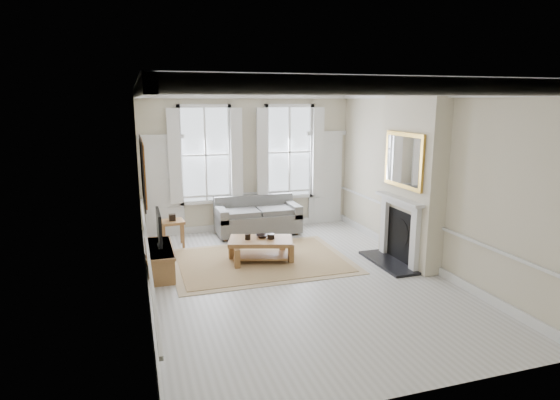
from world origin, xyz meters
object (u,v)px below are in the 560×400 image
object	(u,v)px
side_table	(173,225)
tv_stand	(160,260)
sofa	(257,218)
coffee_table	(261,243)

from	to	relation	value
side_table	tv_stand	xyz separation A→B (m)	(-0.38, -1.59, -0.22)
sofa	tv_stand	bearing A→B (deg)	-139.74
sofa	coffee_table	xyz separation A→B (m)	(-0.46, -2.02, 0.02)
sofa	coffee_table	distance (m)	2.07
side_table	coffee_table	size ratio (longest dim) A/B	0.42
coffee_table	tv_stand	size ratio (longest dim) A/B	1.00
side_table	tv_stand	world-z (taller)	side_table
side_table	tv_stand	distance (m)	1.66
side_table	coffee_table	bearing A→B (deg)	-44.58
tv_stand	sofa	bearing A→B (deg)	40.26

